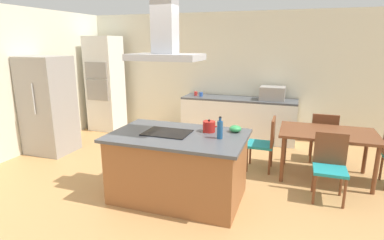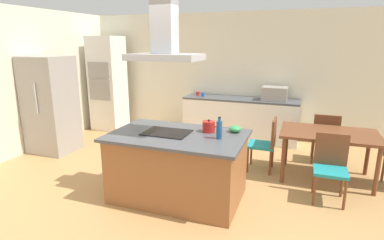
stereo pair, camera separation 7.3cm
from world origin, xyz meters
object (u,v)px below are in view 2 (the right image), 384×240
olive_oil_bottle (219,130)px  chair_facing_island (331,163)px  tea_kettle (209,127)px  mixing_bowl (235,129)px  countertop_microwave (274,94)px  coffee_mug_red (198,94)px  chair_facing_back_wall (325,135)px  coffee_mug_blue (203,94)px  dining_table (329,138)px  refrigerator (51,105)px  cooktop (167,133)px  chair_at_left_end (267,141)px  range_hood (165,40)px  wall_oven_stack (108,84)px

olive_oil_bottle → chair_facing_island: bearing=25.9°
tea_kettle → mixing_bowl: 0.35m
mixing_bowl → countertop_microwave: size_ratio=0.33×
countertop_microwave → coffee_mug_red: size_ratio=5.56×
countertop_microwave → chair_facing_back_wall: (0.97, -0.89, -0.53)m
coffee_mug_red → chair_facing_island: bearing=-40.3°
mixing_bowl → coffee_mug_blue: size_ratio=1.81×
chair_facing_island → dining_table: bearing=90.0°
refrigerator → dining_table: 4.93m
cooktop → chair_at_left_end: size_ratio=0.67×
mixing_bowl → coffee_mug_red: bearing=118.8°
olive_oil_bottle → range_hood: bearing=179.7°
mixing_bowl → chair_facing_back_wall: mixing_bowl is taller
chair_facing_island → chair_facing_back_wall: (0.00, 1.33, 0.00)m
countertop_microwave → chair_at_left_end: 1.64m
chair_facing_back_wall → tea_kettle: bearing=-132.0°
mixing_bowl → refrigerator: (-3.67, 0.55, -0.03)m
countertop_microwave → chair_facing_back_wall: countertop_microwave is taller
chair_facing_island → coffee_mug_red: bearing=139.7°
tea_kettle → coffee_mug_red: 2.87m
mixing_bowl → range_hood: bearing=-157.7°
coffee_mug_red → coffee_mug_blue: (0.14, -0.06, 0.00)m
chair_at_left_end → dining_table: bearing=0.0°
tea_kettle → wall_oven_stack: size_ratio=0.10×
dining_table → cooktop: bearing=-147.5°
coffee_mug_red → chair_facing_back_wall: 2.83m
olive_oil_bottle → coffee_mug_blue: size_ratio=3.11×
refrigerator → countertop_microwave: bearing=26.7°
coffee_mug_red → chair_facing_island: (2.64, -2.24, -0.44)m
olive_oil_bottle → chair_facing_back_wall: 2.47m
tea_kettle → refrigerator: 3.40m
olive_oil_bottle → countertop_microwave: same height
mixing_bowl → coffee_mug_red: same height
wall_oven_stack → range_hood: size_ratio=2.44×
refrigerator → chair_facing_back_wall: 5.04m
tea_kettle → coffee_mug_red: (-1.07, 2.66, -0.03)m
tea_kettle → chair_facing_back_wall: tea_kettle is taller
coffee_mug_blue → refrigerator: 3.10m
countertop_microwave → coffee_mug_blue: bearing=-178.6°
chair_at_left_end → tea_kettle: bearing=-121.3°
chair_facing_back_wall → range_hood: range_hood is taller
mixing_bowl → chair_facing_island: (1.24, 0.31, -0.44)m
coffee_mug_red → coffee_mug_blue: size_ratio=1.00×
coffee_mug_blue → chair_facing_back_wall: 2.68m
mixing_bowl → refrigerator: 3.71m
chair_facing_back_wall → dining_table: bearing=-90.0°
range_hood → countertop_microwave: bearing=68.9°
countertop_microwave → refrigerator: 4.41m
countertop_microwave → chair_facing_island: 2.48m
wall_oven_stack → coffee_mug_red: bearing=6.7°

